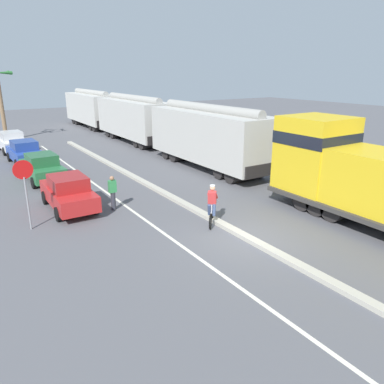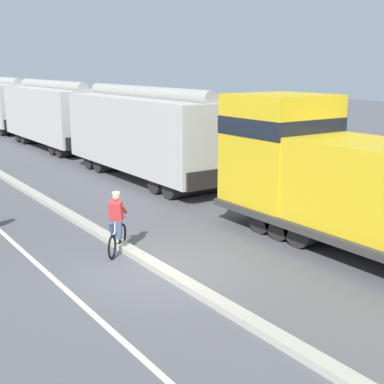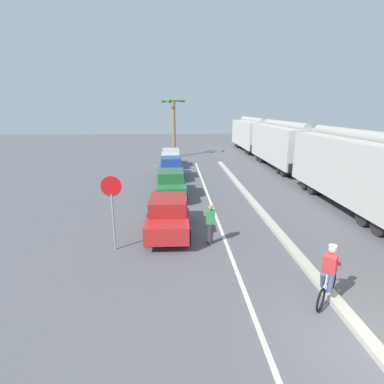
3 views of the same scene
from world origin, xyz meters
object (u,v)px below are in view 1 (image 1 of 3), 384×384
at_px(stop_sign, 25,182).
at_px(cyclist, 212,206).
at_px(hopper_car_lead, 208,137).
at_px(parked_car_red, 68,192).
at_px(hopper_car_trailing, 92,109).
at_px(pedestrian_by_cars, 113,192).
at_px(hopper_car_middle, 134,119).
at_px(parked_car_white, 12,141).
at_px(parked_car_blue, 25,152).
at_px(parked_car_green, 42,167).

bearing_deg(stop_sign, cyclist, -29.08).
height_order(hopper_car_lead, parked_car_red, hopper_car_lead).
distance_m(hopper_car_trailing, parked_car_red, 28.03).
relative_size(cyclist, pedestrian_by_cars, 1.06).
distance_m(hopper_car_middle, parked_car_white, 10.28).
bearing_deg(parked_car_white, hopper_car_trailing, 45.65).
xyz_separation_m(parked_car_blue, stop_sign, (-2.00, -12.35, 1.21)).
relative_size(hopper_car_trailing, pedestrian_by_cars, 6.54).
bearing_deg(stop_sign, parked_car_red, 37.03).
relative_size(parked_car_red, pedestrian_by_cars, 2.61).
relative_size(hopper_car_lead, parked_car_red, 2.51).
distance_m(hopper_car_trailing, stop_sign, 30.16).
bearing_deg(stop_sign, hopper_car_lead, 20.33).
bearing_deg(stop_sign, hopper_car_middle, 53.17).
relative_size(parked_car_green, parked_car_blue, 1.00).
relative_size(parked_car_red, cyclist, 2.46).
distance_m(hopper_car_lead, hopper_car_trailing, 23.20).
distance_m(hopper_car_middle, parked_car_blue, 10.76).
distance_m(hopper_car_middle, parked_car_green, 13.46).
relative_size(parked_car_white, stop_sign, 1.48).
bearing_deg(pedestrian_by_cars, parked_car_red, 144.41).
height_order(parked_car_green, stop_sign, stop_sign).
distance_m(hopper_car_lead, parked_car_green, 10.41).
relative_size(hopper_car_lead, parked_car_blue, 2.49).
distance_m(hopper_car_middle, cyclist, 20.47).
distance_m(parked_car_white, pedestrian_by_cars, 17.08).
relative_size(parked_car_green, pedestrian_by_cars, 2.62).
relative_size(stop_sign, pedestrian_by_cars, 1.78).
height_order(parked_car_green, parked_car_blue, same).
bearing_deg(cyclist, parked_car_green, 112.56).
relative_size(hopper_car_lead, parked_car_white, 2.48).
distance_m(parked_car_red, parked_car_green, 5.61).
bearing_deg(cyclist, stop_sign, 150.92).
distance_m(hopper_car_lead, hopper_car_middle, 11.60).
bearing_deg(hopper_car_middle, parked_car_white, 173.04).
bearing_deg(stop_sign, pedestrian_by_cars, 4.68).
xyz_separation_m(hopper_car_lead, pedestrian_by_cars, (-8.34, -4.15, -1.23)).
bearing_deg(hopper_car_trailing, parked_car_white, -134.35).
xyz_separation_m(parked_car_white, pedestrian_by_cars, (1.79, -16.99, 0.03)).
bearing_deg(hopper_car_middle, parked_car_blue, -159.71).
distance_m(parked_car_blue, pedestrian_by_cars, 12.17).
relative_size(hopper_car_lead, cyclist, 6.18).
bearing_deg(hopper_car_lead, hopper_car_middle, 90.00).
bearing_deg(parked_car_white, cyclist, -77.59).
relative_size(parked_car_white, cyclist, 2.49).
bearing_deg(hopper_car_lead, cyclist, -124.43).
bearing_deg(parked_car_white, parked_car_red, -89.62).
xyz_separation_m(hopper_car_trailing, parked_car_white, (-10.13, -10.36, -1.26)).
xyz_separation_m(parked_car_blue, cyclist, (4.49, -15.96, 0.00)).
distance_m(parked_car_red, stop_sign, 2.78).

